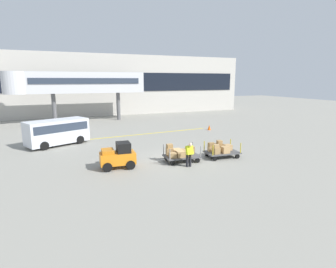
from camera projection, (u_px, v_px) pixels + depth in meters
ground_plane at (178, 159)px, 18.29m from camera, size 120.00×120.00×0.00m
apron_lead_line at (134, 135)px, 26.26m from camera, size 16.19×1.58×0.01m
terminal_building at (108, 85)px, 40.94m from camera, size 45.11×2.51×9.11m
jet_bridge at (72, 83)px, 33.42m from camera, size 16.65×3.00×6.29m
baggage_tug at (118, 156)px, 16.29m from camera, size 2.17×1.35×1.58m
baggage_cart_lead at (180, 153)px, 17.66m from camera, size 3.04×1.55×1.17m
baggage_cart_middle at (221, 150)px, 18.59m from camera, size 3.04×1.55×1.14m
baggage_handler at (189, 153)px, 16.45m from camera, size 0.42×0.45×1.56m
shuttle_van at (57, 130)px, 22.03m from camera, size 5.16×3.70×2.10m
safety_cone_near at (209, 127)px, 28.93m from camera, size 0.36×0.36×0.55m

